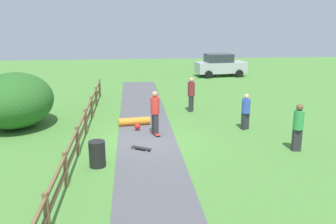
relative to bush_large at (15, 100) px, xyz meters
The scene contains 12 objects.
ground_plane 6.60m from the bush_large, 24.24° to the right, with size 60.00×60.00×0.00m, color #4C8438.
asphalt_path 6.60m from the bush_large, 24.24° to the right, with size 2.40×28.00×0.02m, color #515156.
wooden_fence 4.29m from the bush_large, 38.80° to the right, with size 0.12×18.12×1.10m.
bush_large is the anchor object (origin of this frame).
trash_bin 6.58m from the bush_large, 51.02° to the right, with size 0.56×0.56×0.90m, color black.
skater_riding 6.58m from the bush_large, 16.73° to the right, with size 0.48×0.82×1.91m.
skater_fallen 5.55m from the bush_large, ahead, with size 1.51×1.26×0.36m.
skateboard_loose 6.84m from the bush_large, 33.18° to the right, with size 0.79×0.59×0.08m.
bystander_green 12.30m from the bush_large, 20.59° to the right, with size 0.42×0.42×1.83m.
bystander_maroon 8.72m from the bush_large, 13.09° to the left, with size 0.50×0.50×1.85m.
bystander_blue 10.51m from the bush_large, ahead, with size 0.51×0.51×1.63m.
parked_car_silver 18.72m from the bush_large, 46.43° to the left, with size 4.36×2.35×1.92m.
Camera 1 is at (-0.59, -14.16, 4.95)m, focal length 38.93 mm.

